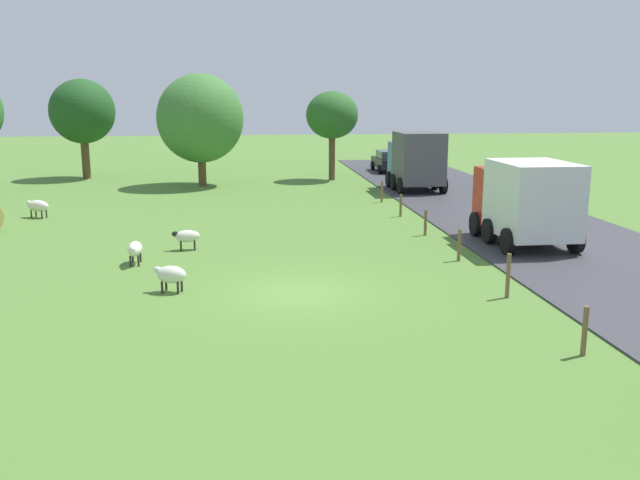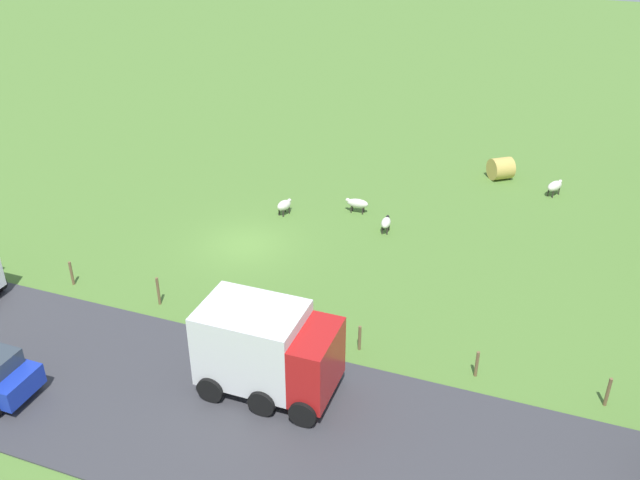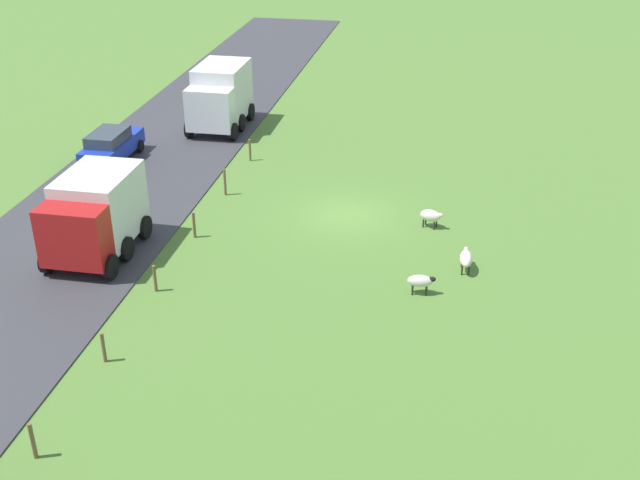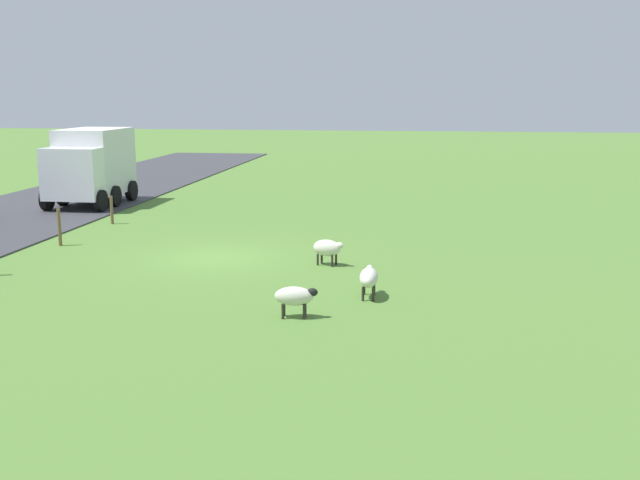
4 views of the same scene
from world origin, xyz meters
name	(u,v)px [view 2 (image 2 of 4)]	position (x,y,z in m)	size (l,w,h in m)	color
ground_plane	(246,244)	(0.00, 0.00, 0.00)	(160.00, 160.00, 0.00)	#517A33
road_strip	(113,383)	(10.89, 0.00, 0.03)	(8.00, 80.00, 0.06)	#38383D
sheep_0	(386,223)	(-3.65, 6.08, 0.52)	(1.05, 0.53, 0.76)	silver
sheep_1	(357,203)	(-5.25, 4.06, 0.54)	(0.52, 1.26, 0.79)	silver
sheep_2	(555,186)	(-11.15, 13.77, 0.57)	(1.28, 1.01, 0.84)	silver
sheep_3	(284,205)	(-3.69, 0.50, 0.54)	(1.07, 0.77, 0.80)	silver
hay_bale_0	(501,168)	(-12.49, 10.63, 0.64)	(1.28, 1.28, 1.24)	tan
fence_post_0	(72,273)	(5.92, -5.58, 0.57)	(0.12, 0.12, 1.15)	brown
fence_post_1	(158,291)	(5.92, -1.15, 0.65)	(0.12, 0.12, 1.30)	brown
fence_post_2	(254,314)	(5.92, 3.27, 0.57)	(0.12, 0.12, 1.14)	brown
fence_post_3	(360,338)	(5.92, 7.69, 0.53)	(0.12, 0.12, 1.07)	brown
fence_post_4	(477,364)	(5.92, 12.12, 0.54)	(0.12, 0.12, 1.07)	brown
fence_post_5	(608,392)	(5.92, 16.54, 0.58)	(0.12, 0.12, 1.16)	brown
truck_1	(267,348)	(9.18, 5.35, 1.79)	(2.85, 4.71, 3.21)	#B21919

